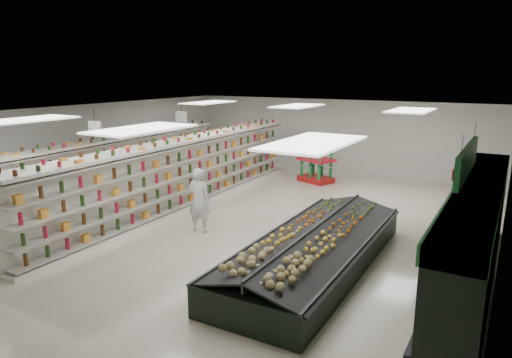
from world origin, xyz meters
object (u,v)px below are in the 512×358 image
Objects in this scene: shopper_background at (214,158)px; produce_island at (315,248)px; gondola_center at (184,175)px; gondola_left at (112,168)px; shopper_main at (199,200)px; soda_endcap at (316,161)px.

produce_island is at bearing -134.53° from shopper_background.
gondola_center is 6.25m from produce_island.
gondola_left reaches higher than produce_island.
gondola_center is 8.64× the size of shopper_background.
produce_island is 3.58× the size of shopper_main.
gondola_center is 4.68m from shopper_background.
gondola_left is 4.61m from shopper_background.
gondola_center reaches higher than shopper_background.
gondola_center reaches higher than soda_endcap.
gondola_left reaches higher than soda_endcap.
shopper_main is 1.22× the size of shopper_background.
gondola_center reaches higher than shopper_main.
shopper_main reaches higher than soda_endcap.
produce_island is 3.79m from shopper_main.
gondola_left reaches higher than shopper_background.
soda_endcap is 0.96× the size of shopper_main.
shopper_main is (-0.49, -7.18, 0.06)m from soda_endcap.
gondola_center is 7.36× the size of soda_endcap.
shopper_background is at bearing 138.22° from produce_island.
shopper_background is (-4.33, -1.04, -0.10)m from soda_endcap.
shopper_background is (-3.83, 6.14, -0.16)m from shopper_main.
shopper_background is at bearing -68.18° from shopper_main.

